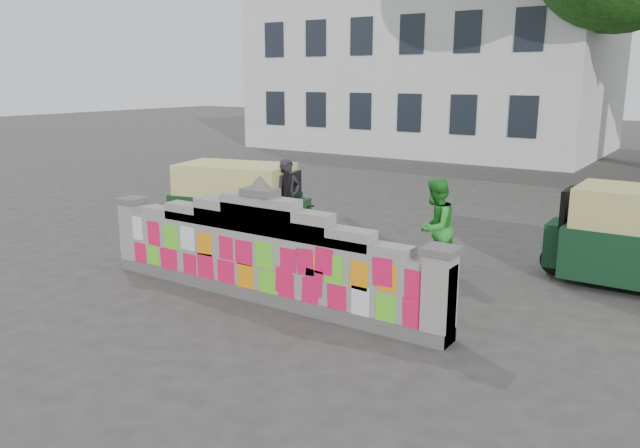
{
  "coord_description": "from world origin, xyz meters",
  "views": [
    {
      "loc": [
        6.07,
        -7.32,
        3.47
      ],
      "look_at": [
        0.44,
        1.0,
        1.1
      ],
      "focal_mm": 35.0,
      "sensor_mm": 36.0,
      "label": 1
    }
  ],
  "objects_px": {
    "cyclist_bike": "(288,225)",
    "cyclist_rider": "(288,210)",
    "pedestrian": "(435,228)",
    "rickshaw_left": "(239,201)"
  },
  "relations": [
    {
      "from": "pedestrian",
      "to": "cyclist_rider",
      "type": "bearing_deg",
      "value": -91.06
    },
    {
      "from": "pedestrian",
      "to": "rickshaw_left",
      "type": "bearing_deg",
      "value": -88.84
    },
    {
      "from": "cyclist_rider",
      "to": "pedestrian",
      "type": "relative_size",
      "value": 0.9
    },
    {
      "from": "pedestrian",
      "to": "rickshaw_left",
      "type": "distance_m",
      "value": 4.55
    },
    {
      "from": "cyclist_bike",
      "to": "cyclist_rider",
      "type": "relative_size",
      "value": 1.12
    },
    {
      "from": "pedestrian",
      "to": "rickshaw_left",
      "type": "relative_size",
      "value": 0.57
    },
    {
      "from": "cyclist_bike",
      "to": "pedestrian",
      "type": "height_order",
      "value": "pedestrian"
    },
    {
      "from": "cyclist_rider",
      "to": "rickshaw_left",
      "type": "height_order",
      "value": "rickshaw_left"
    },
    {
      "from": "cyclist_bike",
      "to": "pedestrian",
      "type": "distance_m",
      "value": 3.35
    },
    {
      "from": "cyclist_bike",
      "to": "cyclist_rider",
      "type": "distance_m",
      "value": 0.33
    }
  ]
}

